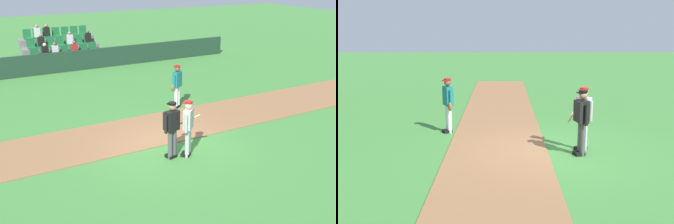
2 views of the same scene
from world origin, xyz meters
TOP-DOWN VIEW (x-y plane):
  - ground_plane at (0.00, 0.00)m, footprint 80.00×80.00m
  - infield_dirt_path at (0.00, 1.56)m, footprint 28.00×2.77m
  - batter_grey_jersey at (0.19, -0.80)m, footprint 0.72×0.68m
  - umpire_home_plate at (-0.29, -0.68)m, footprint 0.58×0.37m
  - runner_teal_jersey at (2.09, 3.15)m, footprint 0.64×0.43m

SIDE VIEW (x-z plane):
  - ground_plane at x=0.00m, z-range 0.00..0.00m
  - infield_dirt_path at x=0.00m, z-range 0.00..0.03m
  - runner_teal_jersey at x=2.09m, z-range 0.08..1.84m
  - batter_grey_jersey at x=0.19m, z-range 0.09..1.85m
  - umpire_home_plate at x=-0.29m, z-range 0.12..1.88m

